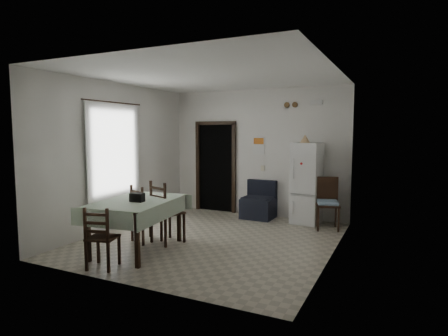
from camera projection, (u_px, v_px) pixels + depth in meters
ground at (212, 239)px, 6.75m from camera, size 4.50×4.50×0.00m
ceiling at (212, 76)px, 6.46m from camera, size 4.20×4.50×0.02m
wall_back at (257, 153)px, 8.62m from camera, size 4.20×0.02×2.90m
wall_front at (127, 171)px, 4.59m from camera, size 4.20×0.02×2.90m
wall_left at (119, 156)px, 7.51m from camera, size 0.02×4.50×2.90m
wall_right at (334, 164)px, 5.70m from camera, size 0.02×4.50×2.90m
doorway at (220, 167)px, 9.30m from camera, size 1.06×0.52×2.22m
window_recess at (110, 151)px, 7.34m from camera, size 0.10×1.20×1.60m
curtain at (114, 151)px, 7.30m from camera, size 0.02×1.45×1.85m
curtain_rod at (113, 102)px, 7.20m from camera, size 0.02×1.60×0.02m
calendar at (259, 145)px, 8.58m from camera, size 0.28×0.02×0.40m
calendar_image at (259, 141)px, 8.56m from camera, size 0.24×0.01×0.14m
light_switch at (263, 168)px, 8.58m from camera, size 0.08×0.02×0.12m
vent_left at (287, 105)px, 8.21m from camera, size 0.12×0.03×0.12m
vent_right at (295, 105)px, 8.13m from camera, size 0.12×0.03×0.12m
emergency_light at (316, 102)px, 7.90m from camera, size 0.25×0.07×0.09m
fridge at (307, 183)px, 7.86m from camera, size 0.61×0.61×1.71m
tan_cone at (305, 139)px, 7.74m from camera, size 0.21×0.21×0.17m
navy_seat at (258, 200)px, 8.37m from camera, size 0.70×0.68×0.83m
corner_chair at (328, 204)px, 7.39m from camera, size 0.56×0.56×1.03m
dining_table at (137, 225)px, 6.07m from camera, size 1.24×1.72×0.83m
black_bag at (137, 197)px, 5.90m from camera, size 0.23×0.15×0.14m
dining_chair_far_left at (146, 213)px, 6.59m from camera, size 0.56×0.56×1.01m
dining_chair_far_right at (168, 212)px, 6.50m from camera, size 0.59×0.59×1.09m
dining_chair_near_head at (103, 237)px, 5.30m from camera, size 0.47×0.47×0.90m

